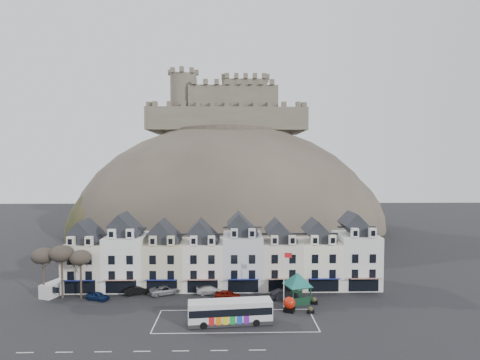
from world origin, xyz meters
name	(u,v)px	position (x,y,z in m)	size (l,w,h in m)	color
ground	(221,325)	(0.00, 0.00, 0.00)	(300.00, 300.00, 0.00)	black
coach_bay_markings	(235,321)	(2.00, 1.25, 0.00)	(22.00, 7.50, 0.01)	silver
townhouse_terrace	(224,256)	(0.15, 15.97, 5.30)	(54.40, 9.35, 11.80)	silver
castle_hill	(231,231)	(1.25, 68.95, 0.11)	(100.00, 76.00, 68.00)	#3A342D
castle	(229,108)	(0.51, 75.93, 40.19)	(50.20, 22.20, 22.00)	brown
tree_left_far	(43,256)	(-29.00, 10.50, 6.90)	(3.61, 3.61, 8.24)	#332920
tree_left_mid	(62,254)	(-26.00, 10.50, 7.24)	(3.78, 3.78, 8.64)	#332920
tree_left_near	(80,258)	(-23.00, 10.50, 6.55)	(3.43, 3.43, 7.84)	#332920
bus	(230,311)	(1.27, 0.25, 1.78)	(11.60, 3.75, 3.22)	#262628
bus_shelter	(297,279)	(11.84, 7.93, 3.65)	(7.04, 7.04, 4.70)	black
red_buoy	(289,304)	(10.00, 4.25, 1.11)	(1.94, 1.94, 2.17)	black
flagpole	(285,275)	(9.51, 6.01, 4.93)	(1.23, 0.34, 8.64)	silver
white_van	(55,288)	(-27.86, 12.00, 1.11)	(3.62, 5.28, 2.21)	silver
planter_west	(314,301)	(14.26, 7.00, 0.54)	(1.20, 0.78, 1.11)	black
planter_east	(311,310)	(13.00, 3.50, 0.47)	(1.07, 0.71, 0.99)	black
car_navy	(98,296)	(-20.00, 9.50, 0.65)	(1.53, 3.81, 1.30)	#0D1C42
car_black	(138,290)	(-14.26, 12.00, 0.73)	(1.55, 4.43, 1.46)	black
car_silver	(166,290)	(-9.60, 12.00, 0.73)	(2.41, 5.14, 1.45)	gray
car_white	(210,290)	(-2.12, 12.00, 0.69)	(1.94, 4.77, 1.38)	silver
car_maroon	(228,295)	(0.80, 9.50, 0.70)	(1.65, 4.10, 1.40)	#650E05
car_charcoal	(284,294)	(10.00, 9.50, 0.76)	(1.60, 4.60, 1.52)	black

